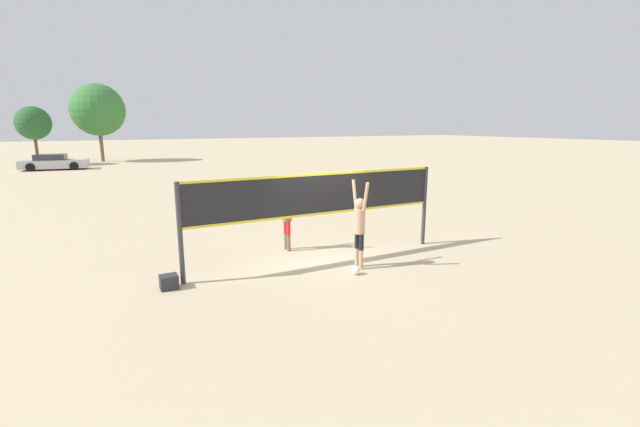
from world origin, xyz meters
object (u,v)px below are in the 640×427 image
(player_spiker, at_px, (360,223))
(player_blocker, at_px, (287,212))
(tree_left_cluster, at_px, (98,110))
(parked_car_near, at_px, (54,163))
(tree_right_cluster, at_px, (33,123))
(volleyball_net, at_px, (320,200))
(volleyball, at_px, (356,270))
(gear_bag, at_px, (169,282))

(player_spiker, relative_size, player_blocker, 1.05)
(player_spiker, distance_m, tree_left_cluster, 38.83)
(parked_car_near, relative_size, tree_right_cluster, 0.97)
(parked_car_near, bearing_deg, volleyball_net, -68.47)
(parked_car_near, height_order, tree_left_cluster, tree_left_cluster)
(volleyball, bearing_deg, tree_right_cluster, 104.60)
(tree_left_cluster, bearing_deg, volleyball, -83.48)
(parked_car_near, distance_m, tree_left_cluster, 8.89)
(volleyball_net, relative_size, volleyball, 33.54)
(gear_bag, distance_m, tree_right_cluster, 36.19)
(player_spiker, bearing_deg, tree_right_cluster, 15.22)
(player_blocker, height_order, tree_left_cluster, tree_left_cluster)
(volleyball, xyz_separation_m, gear_bag, (-4.16, 1.18, 0.05))
(player_spiker, relative_size, tree_right_cluster, 0.44)
(tree_left_cluster, relative_size, tree_right_cluster, 1.45)
(volleyball_net, xyz_separation_m, tree_left_cluster, (-4.15, 37.39, 3.27))
(gear_bag, relative_size, tree_right_cluster, 0.08)
(player_blocker, height_order, parked_car_near, player_blocker)
(player_spiker, distance_m, gear_bag, 4.67)
(tree_left_cluster, xyz_separation_m, tree_right_cluster, (-5.16, -1.94, -1.25))
(player_blocker, height_order, gear_bag, player_blocker)
(volleyball, height_order, parked_car_near, parked_car_near)
(player_spiker, bearing_deg, tree_left_cluster, 7.06)
(volleyball_net, xyz_separation_m, player_blocker, (-0.37, 1.33, -0.52))
(volleyball_net, height_order, tree_right_cluster, tree_right_cluster)
(player_spiker, bearing_deg, player_blocker, 22.80)
(gear_bag, xyz_separation_m, parked_car_near, (-3.94, 30.72, 0.41))
(tree_left_cluster, distance_m, tree_right_cluster, 5.65)
(parked_car_near, bearing_deg, tree_left_cluster, 68.90)
(player_blocker, distance_m, parked_car_near, 30.17)
(gear_bag, bearing_deg, player_spiker, -10.18)
(player_blocker, xyz_separation_m, volleyball, (0.64, -2.68, -1.01))
(volleyball_net, height_order, parked_car_near, volleyball_net)
(volleyball, height_order, tree_left_cluster, tree_left_cluster)
(player_spiker, distance_m, volleyball, 1.18)
(volleyball_net, distance_m, player_blocker, 1.48)
(player_blocker, distance_m, tree_right_cluster, 35.36)
(volleyball_net, height_order, volleyball, volleyball_net)
(gear_bag, relative_size, parked_car_near, 0.08)
(player_blocker, distance_m, volleyball, 2.93)
(gear_bag, bearing_deg, tree_left_cluster, 90.41)
(volleyball, bearing_deg, volleyball_net, 101.47)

